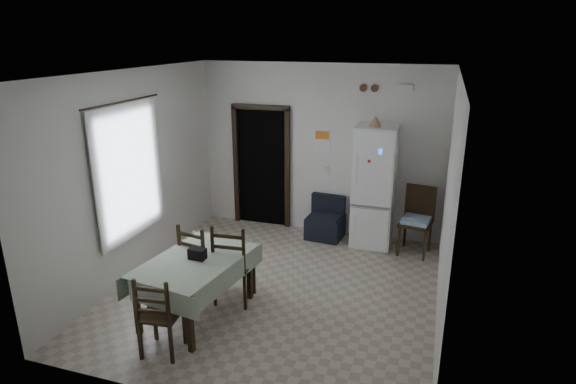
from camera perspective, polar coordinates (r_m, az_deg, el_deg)
The scene contains 25 objects.
ground at distance 6.74m, azimuth -1.33°, elevation -11.44°, with size 4.50×4.50×0.00m, color #B8AA96.
ceiling at distance 5.87m, azimuth -1.54°, elevation 13.98°, with size 4.20×4.50×0.02m, color white, non-canonical shape.
wall_back at distance 8.23m, azimuth 3.74°, elevation 4.95°, with size 4.20×0.02×2.90m, color silver, non-canonical shape.
wall_front at distance 4.25m, azimuth -11.56°, elevation -8.51°, with size 4.20×0.02×2.90m, color silver, non-canonical shape.
wall_left at distance 7.10m, azimuth -17.66°, elevation 1.95°, with size 0.02×4.50×2.90m, color silver, non-canonical shape.
wall_right at distance 5.84m, azimuth 18.43°, elevation -1.57°, with size 0.02×4.50×2.90m, color silver, non-canonical shape.
doorway at distance 8.82m, azimuth -2.62°, elevation 3.26°, with size 1.06×0.52×2.22m.
window_recess at distance 6.95m, azimuth -19.01°, elevation 2.33°, with size 0.10×1.20×1.60m, color silver.
curtain at distance 6.88m, azimuth -18.27°, elevation 2.26°, with size 0.02×1.45×1.85m, color silver.
curtain_rod at distance 6.69m, azimuth -19.01°, elevation 10.09°, with size 0.02×0.02×1.60m, color black.
calendar at distance 8.17m, azimuth 4.09°, elevation 6.07°, with size 0.28×0.02×0.40m, color white.
calendar_image at distance 8.15m, azimuth 4.09°, elevation 6.75°, with size 0.24×0.01×0.14m, color orange.
light_switch at distance 8.28m, azimuth 4.68°, elevation 2.50°, with size 0.08×0.02×0.12m, color beige.
vent_left at distance 7.90m, azimuth 8.91°, elevation 12.09°, with size 0.12×0.12×0.03m, color #513420.
vent_right at distance 7.88m, azimuth 10.23°, elevation 12.01°, with size 0.12×0.12×0.03m, color #513420.
emergency_light at distance 7.80m, azimuth 13.71°, elevation 11.95°, with size 0.25×0.07×0.09m, color white.
fridge at distance 7.87m, azimuth 10.18°, elevation 0.61°, with size 0.64×0.64×1.98m, color white, non-canonical shape.
tan_cone at distance 7.53m, azimuth 10.29°, elevation 8.26°, with size 0.21×0.21×0.17m, color tan.
navy_seat at distance 8.21m, azimuth 4.44°, elevation -3.10°, with size 0.59×0.57×0.71m, color black, non-canonical shape.
corner_chair at distance 7.79m, azimuth 14.92°, elevation -3.44°, with size 0.47×0.47×1.08m, color black, non-canonical shape.
dining_table at distance 6.11m, azimuth -10.77°, elevation -11.05°, with size 0.96×1.46×0.76m, color #A3B59B, non-canonical shape.
black_bag at distance 5.92m, azimuth -10.70°, elevation -7.21°, with size 0.20×0.12×0.13m, color black.
dining_chair_far_left at distance 6.48m, azimuth -10.21°, elevation -7.85°, with size 0.44×0.44×1.04m, color black, non-canonical shape.
dining_chair_far_right at distance 6.29m, azimuth -6.41°, elevation -8.22°, with size 0.47×0.47×1.10m, color black, non-canonical shape.
dining_chair_near_head at distance 5.50m, azimuth -14.83°, elevation -13.70°, with size 0.41×0.41×0.96m, color black, non-canonical shape.
Camera 1 is at (1.94, -5.53, 3.33)m, focal length 30.00 mm.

